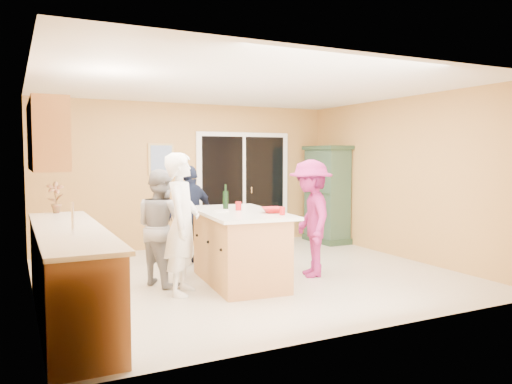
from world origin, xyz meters
name	(u,v)px	position (x,y,z in m)	size (l,w,h in m)	color
floor	(250,275)	(0.00, 0.00, 0.00)	(5.50, 5.50, 0.00)	beige
ceiling	(249,86)	(0.00, 0.00, 2.60)	(5.50, 5.00, 0.10)	white
wall_back	(191,175)	(0.00, 2.50, 1.30)	(5.50, 0.10, 2.60)	#ECB761
wall_front	(365,195)	(0.00, -2.50, 1.30)	(5.50, 0.10, 2.60)	#ECB761
wall_left	(30,188)	(-2.75, 0.00, 1.30)	(0.10, 5.00, 2.60)	#ECB761
wall_right	(403,178)	(2.75, 0.00, 1.30)	(0.10, 5.00, 2.60)	#ECB761
left_cabinet_run	(71,278)	(-2.45, -1.05, 0.46)	(0.65, 3.05, 1.24)	#BD8649
upper_cabinets	(47,136)	(-2.58, -0.20, 1.88)	(0.35, 1.60, 0.75)	#BD8649
sliding_door	(244,188)	(1.05, 2.46, 1.05)	(1.90, 0.07, 2.10)	white
framed_picture	(161,159)	(-0.55, 2.48, 1.60)	(0.46, 0.04, 0.56)	tan
kitchen_island	(239,249)	(-0.30, -0.32, 0.44)	(1.14, 1.88, 0.94)	#BD8649
green_hutch	(327,195)	(2.49, 1.77, 0.90)	(0.53, 1.01, 1.85)	#243A25
woman_white	(182,224)	(-1.12, -0.49, 0.85)	(0.62, 0.41, 1.70)	white
woman_grey	(161,227)	(-1.23, 0.06, 0.75)	(0.73, 0.57, 1.49)	#9D9D9F
woman_navy	(191,215)	(-0.49, 1.07, 0.76)	(0.89, 0.37, 1.52)	#1B263C
woman_magenta	(311,218)	(0.74, -0.40, 0.80)	(1.04, 0.60, 1.61)	#861D64
serving_bowl	(273,210)	(0.00, -0.68, 0.98)	(0.28, 0.28, 0.07)	#B51418
tulip_vase	(55,197)	(-2.45, 0.52, 1.14)	(0.21, 0.14, 0.40)	red
tumbler_near	(238,206)	(-0.28, -0.24, 1.00)	(0.08, 0.08, 0.11)	#B51418
tumbler_far	(282,211)	(-0.01, -0.94, 0.99)	(0.07, 0.07, 0.10)	#B51418
wine_bottle	(226,199)	(-0.35, 0.02, 1.07)	(0.08, 0.08, 0.33)	black
white_plate	(221,211)	(-0.51, -0.23, 0.95)	(0.20, 0.20, 0.01)	silver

